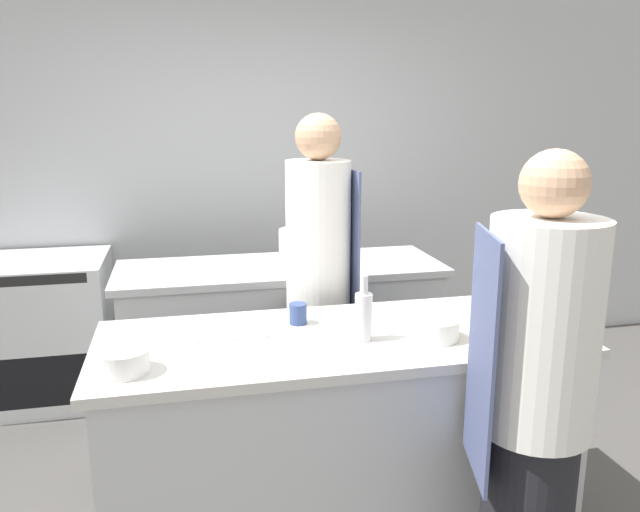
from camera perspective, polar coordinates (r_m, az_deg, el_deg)
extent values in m
cube|color=silver|center=(4.52, -5.00, 7.84)|extent=(8.00, 0.06, 2.80)
cube|color=silver|center=(2.77, 1.65, -16.62)|extent=(1.87, 0.74, 0.89)
cube|color=silver|center=(2.57, 1.72, -7.63)|extent=(1.95, 0.77, 0.04)
cube|color=silver|center=(3.83, -3.53, -7.86)|extent=(1.83, 0.66, 0.89)
cube|color=silver|center=(3.69, -3.63, -1.13)|extent=(1.91, 0.69, 0.04)
cube|color=silver|center=(4.38, -24.54, -6.18)|extent=(0.91, 0.72, 0.92)
cube|color=black|center=(4.13, -25.23, -10.48)|extent=(0.73, 0.01, 0.32)
cube|color=black|center=(3.93, -26.12, -2.10)|extent=(0.77, 0.01, 0.06)
cylinder|color=white|center=(2.13, 19.63, -6.20)|extent=(0.36, 0.36, 0.71)
cube|color=#4C567F|center=(2.12, 14.53, -8.88)|extent=(0.10, 0.34, 0.82)
sphere|color=tan|center=(2.03, 20.65, 6.21)|extent=(0.21, 0.21, 0.21)
cylinder|color=black|center=(3.36, -0.15, -11.50)|extent=(0.28, 0.28, 0.83)
cylinder|color=white|center=(3.11, -0.16, 1.84)|extent=(0.32, 0.32, 0.75)
cube|color=#4C567F|center=(3.18, 2.78, 0.09)|extent=(0.02, 0.31, 0.87)
sphere|color=tan|center=(3.05, -0.16, 10.86)|extent=(0.23, 0.23, 0.23)
cylinder|color=#B2A84C|center=(2.77, 14.54, -3.92)|extent=(0.08, 0.08, 0.20)
cylinder|color=#B2A84C|center=(2.73, 14.71, -1.18)|extent=(0.04, 0.04, 0.08)
cylinder|color=#5B2319|center=(2.72, 16.54, -4.18)|extent=(0.07, 0.07, 0.22)
cylinder|color=#5B2319|center=(2.68, 16.75, -1.10)|extent=(0.03, 0.03, 0.08)
cylinder|color=silver|center=(2.48, 3.99, -5.60)|extent=(0.07, 0.07, 0.19)
cylinder|color=silver|center=(2.44, 4.04, -2.64)|extent=(0.03, 0.03, 0.07)
cylinder|color=white|center=(2.31, -17.56, -9.15)|extent=(0.19, 0.19, 0.09)
cylinder|color=white|center=(2.55, 10.45, -6.56)|extent=(0.19, 0.19, 0.08)
cylinder|color=#33477F|center=(2.68, -2.02, -5.29)|extent=(0.07, 0.07, 0.09)
cube|color=white|center=(2.61, -8.43, -6.82)|extent=(0.30, 0.21, 0.01)
cylinder|color=silver|center=(3.57, -1.60, 0.62)|extent=(0.27, 0.27, 0.23)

